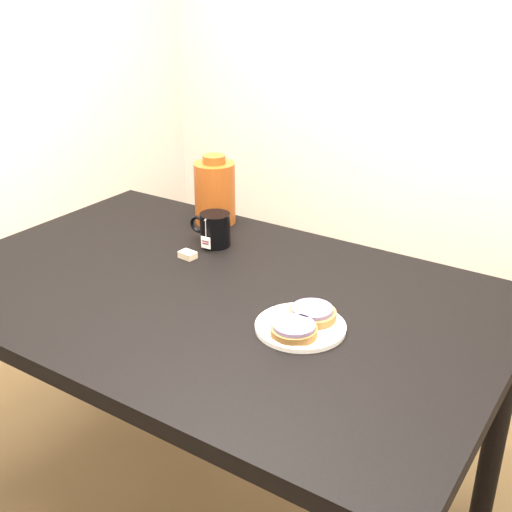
% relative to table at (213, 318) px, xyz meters
% --- Properties ---
extents(table, '(1.40, 0.90, 0.75)m').
position_rel_table_xyz_m(table, '(0.00, 0.00, 0.00)').
color(table, black).
rests_on(table, ground_plane).
extents(plate, '(0.20, 0.20, 0.01)m').
position_rel_table_xyz_m(plate, '(0.27, -0.05, 0.09)').
color(plate, white).
rests_on(plate, table).
extents(bagel_back, '(0.13, 0.13, 0.03)m').
position_rel_table_xyz_m(bagel_back, '(0.28, -0.01, 0.11)').
color(bagel_back, brown).
rests_on(bagel_back, plate).
extents(bagel_front, '(0.13, 0.13, 0.03)m').
position_rel_table_xyz_m(bagel_front, '(0.28, -0.09, 0.11)').
color(bagel_front, brown).
rests_on(bagel_front, plate).
extents(mug, '(0.13, 0.09, 0.09)m').
position_rel_table_xyz_m(mug, '(-0.16, 0.22, 0.13)').
color(mug, black).
rests_on(mug, table).
extents(teabag_pouch, '(0.05, 0.04, 0.02)m').
position_rel_table_xyz_m(teabag_pouch, '(-0.17, 0.11, 0.09)').
color(teabag_pouch, '#C6B793').
rests_on(teabag_pouch, table).
extents(bagel_package, '(0.13, 0.13, 0.21)m').
position_rel_table_xyz_m(bagel_package, '(-0.26, 0.37, 0.18)').
color(bagel_package, '#692A0D').
rests_on(bagel_package, table).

